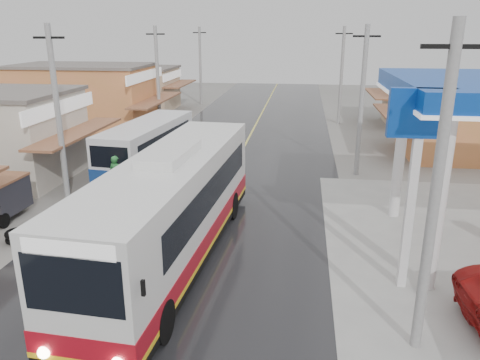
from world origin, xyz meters
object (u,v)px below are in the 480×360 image
Objects in this scene: coach_bus at (173,207)px; cyclist at (119,186)px; second_bus at (148,146)px; tricycle_near at (2,196)px; tyre_stack at (17,236)px.

coach_bus reaches higher than cyclist.
tricycle_near is (-4.02, -7.32, -0.51)m from second_bus.
coach_bus is 10.80m from second_bus.
second_bus is 9.73m from tyre_stack.
tyre_stack is (-6.34, 0.52, -1.70)m from coach_bus.
cyclist is at bearing 64.79° from tyre_stack.
cyclist is at bearing 34.77° from tricycle_near.
coach_bus is at bearing -4.69° from tyre_stack.
coach_bus is 14.53× the size of tyre_stack.
coach_bus reaches higher than tyre_stack.
tricycle_near is (-4.12, -2.63, 0.28)m from cyclist.
cyclist is 4.90m from tricycle_near.
second_bus is 8.36m from tricycle_near.
second_bus reaches higher than tyre_stack.
tricycle_near is at bearing -112.69° from second_bus.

